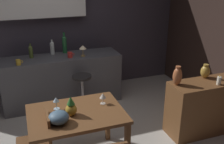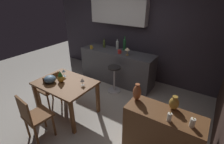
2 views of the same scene
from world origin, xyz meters
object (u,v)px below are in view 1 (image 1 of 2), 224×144
chair_near_window (39,142)px  wine_bottle_olive (31,51)px  sideboard_cabinet (204,107)px  pillar_candle_tall (219,81)px  wine_bottle_green (64,44)px  vase_copper (177,76)px  dining_table (77,120)px  wine_glass_right (103,96)px  wine_bottle_clear (52,47)px  cup_mustard (18,62)px  wine_glass_left (56,100)px  pineapple_centerpiece (71,107)px  fruit_bowl (59,117)px  cup_red (70,55)px  bar_stool (83,93)px  counter_lamp (83,48)px  vase_brass (205,71)px

chair_near_window → wine_bottle_olive: size_ratio=3.24×
sideboard_cabinet → pillar_candle_tall: 0.49m
sideboard_cabinet → wine_bottle_green: 2.63m
chair_near_window → vase_copper: size_ratio=3.00×
dining_table → wine_glass_right: wine_glass_right is taller
wine_bottle_clear → cup_mustard: bearing=-145.3°
dining_table → pillar_candle_tall: 2.06m
wine_glass_left → cup_mustard: 1.43m
pineapple_centerpiece → fruit_bowl: size_ratio=1.06×
wine_glass_right → cup_red: (-0.11, 1.53, 0.10)m
wine_bottle_olive → cup_red: size_ratio=2.14×
bar_stool → wine_bottle_green: bearing=100.7°
wine_glass_right → dining_table: bearing=-163.8°
wine_bottle_olive → counter_lamp: (0.87, -0.21, 0.03)m
pillar_candle_tall → vase_copper: 0.60m
chair_near_window → pillar_candle_tall: pillar_candle_tall is taller
fruit_bowl → vase_copper: vase_copper is taller
dining_table → vase_copper: vase_copper is taller
cup_red → vase_copper: (1.22, -1.49, 0.00)m
pineapple_centerpiece → cup_mustard: 1.67m
counter_lamp → wine_glass_right: bearing=-94.6°
wine_glass_right → pineapple_centerpiece: 0.46m
sideboard_cabinet → vase_brass: 0.54m
wine_glass_left → pillar_candle_tall: bearing=-5.4°
fruit_bowl → counter_lamp: bearing=68.2°
pineapple_centerpiece → pillar_candle_tall: 2.11m
bar_stool → wine_glass_left: (-0.57, -1.07, 0.49)m
fruit_bowl → wine_bottle_olive: wine_bottle_olive is taller
wine_bottle_clear → wine_bottle_olive: bearing=-165.0°
bar_stool → cup_mustard: 1.16m
vase_brass → pineapple_centerpiece: bearing=-172.6°
dining_table → wine_bottle_clear: size_ratio=4.24×
wine_bottle_clear → wine_bottle_olive: wine_bottle_clear is taller
wine_bottle_green → pillar_candle_tall: bearing=-47.8°
cup_mustard → wine_glass_left: bearing=-74.0°
wine_bottle_green → wine_bottle_olive: 0.62m
cup_red → pillar_candle_tall: cup_red is taller
chair_near_window → vase_brass: 2.54m
pillar_candle_tall → vase_brass: size_ratio=0.68×
wine_glass_left → fruit_bowl: (-0.02, -0.33, -0.05)m
wine_bottle_green → wine_bottle_olive: bearing=-170.0°
dining_table → pillar_candle_tall: pillar_candle_tall is taller
dining_table → wine_glass_right: bearing=16.2°
dining_table → counter_lamp: (0.49, 1.64, 0.41)m
chair_near_window → vase_brass: bearing=6.5°
chair_near_window → vase_brass: vase_brass is taller
pineapple_centerpiece → vase_brass: vase_brass is taller
wine_glass_left → pillar_candle_tall: (2.25, -0.21, 0.02)m
wine_glass_right → vase_brass: size_ratio=0.68×
wine_bottle_olive → wine_bottle_clear: bearing=15.0°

